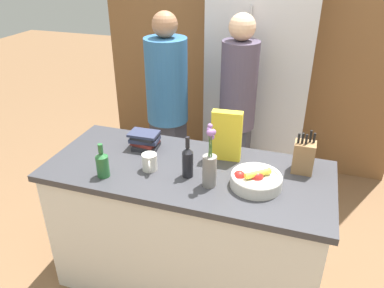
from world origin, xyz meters
name	(u,v)px	position (x,y,z in m)	size (l,w,h in m)	color
ground_plane	(188,276)	(0.00, 0.00, 0.00)	(14.00, 14.00, 0.00)	brown
kitchen_island	(188,226)	(0.00, 0.00, 0.45)	(1.72, 0.74, 0.90)	silver
back_wall_wood	(248,38)	(0.00, 1.83, 1.30)	(2.92, 0.12, 2.60)	brown
refrigerator	(260,79)	(0.19, 1.47, 1.02)	(0.88, 0.62, 2.05)	#B7B7BC
fruit_bowl	(256,180)	(0.42, -0.06, 0.94)	(0.29, 0.29, 0.10)	silver
knife_block	(304,157)	(0.66, 0.18, 1.00)	(0.12, 0.10, 0.26)	olive
flower_vase	(210,166)	(0.17, -0.13, 1.03)	(0.08, 0.08, 0.38)	gray
cereal_box	(227,136)	(0.19, 0.19, 1.06)	(0.19, 0.08, 0.32)	yellow
coffee_mug	(150,162)	(-0.21, -0.08, 0.95)	(0.09, 0.13, 0.10)	silver
book_stack	(145,140)	(-0.35, 0.16, 0.96)	(0.19, 0.16, 0.11)	#232328
bottle_oil	(188,161)	(0.03, -0.08, 1.00)	(0.06, 0.06, 0.25)	black
bottle_vinegar	(102,164)	(-0.44, -0.23, 0.98)	(0.07, 0.07, 0.21)	#286633
person_at_sink	(167,104)	(-0.45, 0.82, 0.94)	(0.33, 0.33, 1.67)	#383842
person_in_blue	(237,108)	(0.12, 0.88, 0.96)	(0.28, 0.28, 1.68)	#383842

